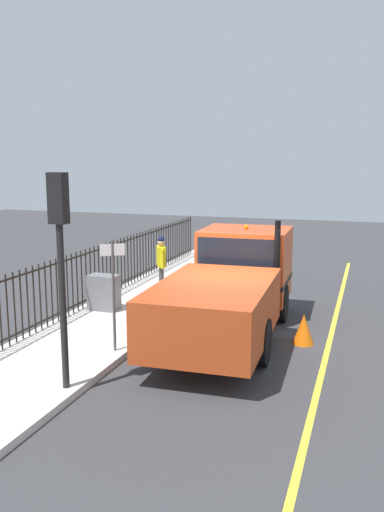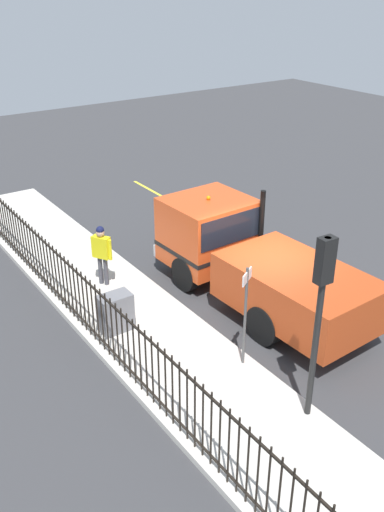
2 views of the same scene
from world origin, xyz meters
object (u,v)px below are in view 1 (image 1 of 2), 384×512
(work_truck, at_px, (233,281))
(traffic_light_near, at_px, (60,237))
(worker_standing, at_px, (161,258))
(street_sign, at_px, (113,282))
(utility_cabinet, at_px, (104,292))
(traffic_cone, at_px, (304,329))

(work_truck, xyz_separation_m, traffic_light_near, (1.92, 4.35, 1.56))
(work_truck, xyz_separation_m, worker_standing, (2.85, -2.51, -0.06))
(work_truck, xyz_separation_m, street_sign, (1.94, 2.41, 0.35))
(utility_cabinet, relative_size, street_sign, 0.40)
(worker_standing, height_order, street_sign, street_sign)
(traffic_light_near, bearing_deg, utility_cabinet, 113.15)
(street_sign, bearing_deg, traffic_cone, -150.42)
(work_truck, distance_m, worker_standing, 3.80)
(traffic_light_near, bearing_deg, worker_standing, 100.87)
(worker_standing, relative_size, utility_cabinet, 1.82)
(work_truck, bearing_deg, traffic_cone, -12.96)
(worker_standing, relative_size, traffic_cone, 2.52)
(traffic_cone, bearing_deg, street_sign, 29.58)
(traffic_cone, distance_m, street_sign, 4.40)
(work_truck, bearing_deg, traffic_light_near, -115.88)
(street_sign, bearing_deg, utility_cabinet, -58.38)
(utility_cabinet, xyz_separation_m, street_sign, (-1.68, 2.73, 0.99))
(utility_cabinet, height_order, traffic_cone, utility_cabinet)
(work_truck, height_order, street_sign, work_truck)
(work_truck, bearing_deg, utility_cabinet, 172.91)
(worker_standing, xyz_separation_m, traffic_cone, (-4.57, 2.84, -0.85))
(work_truck, relative_size, traffic_light_near, 1.75)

